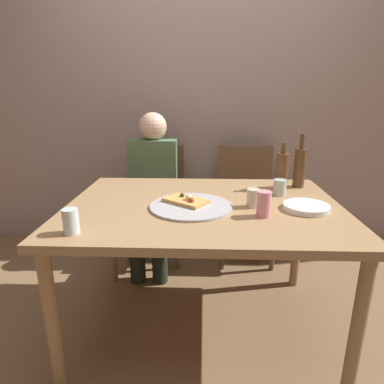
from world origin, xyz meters
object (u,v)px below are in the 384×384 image
object	(u,v)px
pizza_slice_last	(186,200)
tumbler_near	(253,198)
chair_left	(156,194)
guest_in_sweater	(153,184)
chair_right	(246,195)
pizza_tray	(191,206)
tumbler_far	(280,187)
beer_bottle	(300,167)
wine_bottle	(282,171)
dining_table	(204,217)
wine_glass	(71,221)
plate_stack	(307,207)
soda_can	(264,204)

from	to	relation	value
pizza_slice_last	tumbler_near	distance (m)	0.34
chair_left	guest_in_sweater	distance (m)	0.20
pizza_slice_last	chair_right	bearing A→B (deg)	65.39
pizza_tray	tumbler_far	world-z (taller)	tumbler_far
chair_right	tumbler_near	bearing A→B (deg)	84.69
beer_bottle	chair_right	distance (m)	0.72
wine_bottle	chair_right	world-z (taller)	wine_bottle
dining_table	beer_bottle	world-z (taller)	beer_bottle
chair_left	chair_right	bearing A→B (deg)	-180.00
dining_table	pizza_slice_last	distance (m)	0.14
chair_left	guest_in_sweater	xyz separation A→B (m)	(0.00, -0.15, 0.13)
wine_bottle	pizza_slice_last	bearing A→B (deg)	-151.39
dining_table	chair_right	size ratio (longest dim) A/B	1.57
wine_bottle	wine_glass	size ratio (longest dim) A/B	2.63
tumbler_far	chair_right	distance (m)	0.80
dining_table	plate_stack	bearing A→B (deg)	-8.05
soda_can	plate_stack	bearing A→B (deg)	23.37
pizza_tray	chair_right	distance (m)	1.08
wine_bottle	guest_in_sweater	xyz separation A→B (m)	(-0.85, 0.48, -0.23)
wine_bottle	guest_in_sweater	bearing A→B (deg)	150.42
pizza_tray	tumbler_near	distance (m)	0.31
chair_left	tumbler_far	bearing A→B (deg)	137.51
pizza_slice_last	tumbler_near	bearing A→B (deg)	-3.66
soda_can	pizza_tray	bearing A→B (deg)	161.67
beer_bottle	chair_left	xyz separation A→B (m)	(-0.96, 0.57, -0.37)
tumbler_far	chair_left	size ratio (longest dim) A/B	0.10
chair_left	beer_bottle	bearing A→B (deg)	149.33
chair_left	pizza_tray	bearing A→B (deg)	108.44
tumbler_far	soda_can	xyz separation A→B (m)	(-0.15, -0.34, 0.02)
dining_table	pizza_tray	xyz separation A→B (m)	(-0.06, -0.06, 0.08)
guest_in_sweater	chair_right	bearing A→B (deg)	-168.18
pizza_tray	guest_in_sweater	world-z (taller)	guest_in_sweater
tumbler_far	dining_table	bearing A→B (deg)	-158.52
pizza_tray	beer_bottle	world-z (taller)	beer_bottle
tumbler_near	tumbler_far	size ratio (longest dim) A/B	1.06
tumbler_near	wine_glass	bearing A→B (deg)	-155.77
dining_table	soda_can	distance (m)	0.35
beer_bottle	wine_glass	world-z (taller)	beer_bottle
wine_bottle	pizza_tray	bearing A→B (deg)	-147.03
pizza_tray	chair_right	bearing A→B (deg)	67.60
pizza_slice_last	plate_stack	xyz separation A→B (m)	(0.60, -0.05, -0.01)
pizza_tray	tumbler_far	size ratio (longest dim) A/B	4.68
pizza_slice_last	chair_right	xyz separation A→B (m)	(0.43, 0.93, -0.26)
guest_in_sweater	pizza_tray	bearing A→B (deg)	111.56
wine_bottle	tumbler_near	size ratio (longest dim) A/B	2.96
chair_left	dining_table	bearing A→B (deg)	112.99
pizza_slice_last	tumbler_near	world-z (taller)	tumbler_near
dining_table	plate_stack	world-z (taller)	plate_stack
chair_right	chair_left	bearing A→B (deg)	0.00
wine_glass	chair_left	xyz separation A→B (m)	(0.15, 1.31, -0.29)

